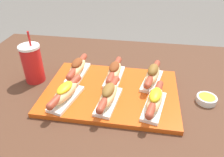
{
  "coord_description": "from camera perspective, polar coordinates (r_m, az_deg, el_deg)",
  "views": [
    {
      "loc": [
        0.09,
        -0.7,
        1.26
      ],
      "look_at": [
        -0.02,
        0.0,
        0.8
      ],
      "focal_mm": 35.0,
      "sensor_mm": 36.0,
      "label": 1
    }
  ],
  "objects": [
    {
      "name": "hot_dog_0",
      "position": [
        0.8,
        -12.08,
        -3.63
      ],
      "size": [
        0.1,
        0.21,
        0.07
      ],
      "color": "white",
      "rests_on": "serving_tray"
    },
    {
      "name": "drink_cup",
      "position": [
        0.96,
        -20.06,
        3.71
      ],
      "size": [
        0.08,
        0.08,
        0.22
      ],
      "color": "red",
      "rests_on": "patio_table"
    },
    {
      "name": "patio_table",
      "position": [
        1.14,
        0.93,
        -18.58
      ],
      "size": [
        1.47,
        1.02,
        0.74
      ],
      "color": "#4C2D1E",
      "rests_on": "ground_plane"
    },
    {
      "name": "hot_dog_3",
      "position": [
        0.95,
        -9.0,
        2.85
      ],
      "size": [
        0.07,
        0.21,
        0.07
      ],
      "color": "white",
      "rests_on": "serving_tray"
    },
    {
      "name": "hot_dog_1",
      "position": [
        0.77,
        -0.94,
        -4.35
      ],
      "size": [
        0.08,
        0.21,
        0.07
      ],
      "color": "white",
      "rests_on": "serving_tray"
    },
    {
      "name": "sauce_bowl",
      "position": [
        0.89,
        23.45,
        -4.96
      ],
      "size": [
        0.07,
        0.07,
        0.02
      ],
      "color": "silver",
      "rests_on": "patio_table"
    },
    {
      "name": "hot_dog_2",
      "position": [
        0.77,
        11.1,
        -5.54
      ],
      "size": [
        0.09,
        0.21,
        0.07
      ],
      "color": "white",
      "rests_on": "serving_tray"
    },
    {
      "name": "hot_dog_5",
      "position": [
        0.9,
        10.54,
        0.97
      ],
      "size": [
        0.09,
        0.21,
        0.08
      ],
      "color": "white",
      "rests_on": "serving_tray"
    },
    {
      "name": "serving_tray",
      "position": [
        0.86,
        -0.21,
        -3.45
      ],
      "size": [
        0.51,
        0.36,
        0.02
      ],
      "color": "#CC4C14",
      "rests_on": "patio_table"
    },
    {
      "name": "hot_dog_4",
      "position": [
        0.91,
        0.61,
        1.91
      ],
      "size": [
        0.07,
        0.21,
        0.07
      ],
      "color": "white",
      "rests_on": "serving_tray"
    }
  ]
}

